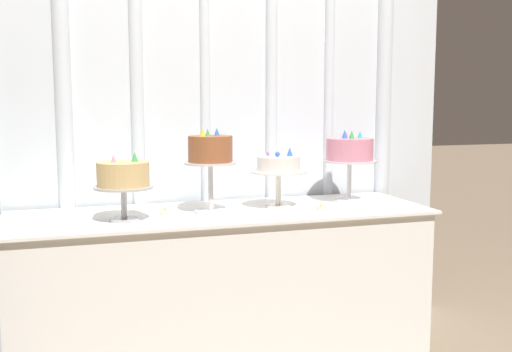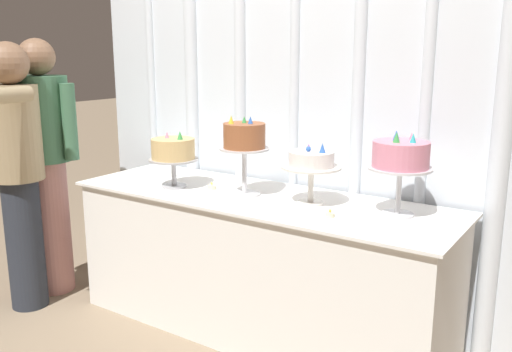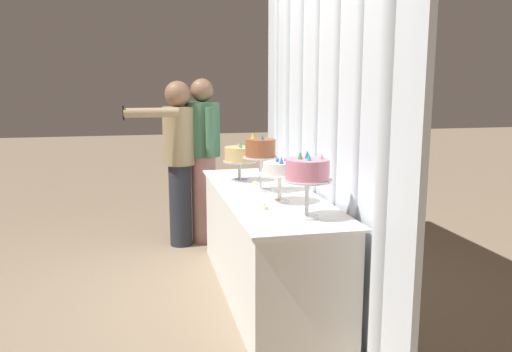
# 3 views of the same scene
# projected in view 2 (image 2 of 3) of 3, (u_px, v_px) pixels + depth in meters

# --- Properties ---
(ground_plane) EXTENTS (24.00, 24.00, 0.00)m
(ground_plane) POSITION_uv_depth(u_px,v_px,m) (248.00, 336.00, 2.97)
(ground_plane) COLOR gray
(draped_curtain) EXTENTS (2.88, 0.19, 2.78)m
(draped_curtain) POSITION_uv_depth(u_px,v_px,m) (299.00, 44.00, 3.01)
(draped_curtain) COLOR silver
(draped_curtain) RESTS_ON ground_plane
(cake_table) EXTENTS (2.09, 0.66, 0.76)m
(cake_table) POSITION_uv_depth(u_px,v_px,m) (258.00, 264.00, 2.97)
(cake_table) COLOR white
(cake_table) RESTS_ON ground_plane
(cake_display_leftmost) EXTENTS (0.27, 0.27, 0.32)m
(cake_display_leftmost) POSITION_uv_depth(u_px,v_px,m) (174.00, 151.00, 3.03)
(cake_display_leftmost) COLOR #B2B2B7
(cake_display_leftmost) RESTS_ON cake_table
(cake_display_midleft) EXTENTS (0.26, 0.26, 0.42)m
(cake_display_midleft) POSITION_uv_depth(u_px,v_px,m) (244.00, 140.00, 2.84)
(cake_display_midleft) COLOR silver
(cake_display_midleft) RESTS_ON cake_table
(cake_display_midright) EXTENTS (0.29, 0.29, 0.31)m
(cake_display_midright) POSITION_uv_depth(u_px,v_px,m) (311.00, 163.00, 2.69)
(cake_display_midright) COLOR silver
(cake_display_midright) RESTS_ON cake_table
(cake_display_rightmost) EXTENTS (0.29, 0.29, 0.39)m
(cake_display_rightmost) POSITION_uv_depth(u_px,v_px,m) (401.00, 158.00, 2.49)
(cake_display_rightmost) COLOR silver
(cake_display_rightmost) RESTS_ON cake_table
(tealight_far_left) EXTENTS (0.05, 0.05, 0.04)m
(tealight_far_left) POSITION_uv_depth(u_px,v_px,m) (212.00, 187.00, 3.03)
(tealight_far_left) COLOR beige
(tealight_far_left) RESTS_ON cake_table
(tealight_near_left) EXTENTS (0.04, 0.04, 0.04)m
(tealight_near_left) POSITION_uv_depth(u_px,v_px,m) (330.00, 215.00, 2.52)
(tealight_near_left) COLOR beige
(tealight_near_left) RESTS_ON cake_table
(guest_man_pink_jacket) EXTENTS (0.49, 0.39, 1.57)m
(guest_man_pink_jacket) POSITION_uv_depth(u_px,v_px,m) (45.00, 158.00, 3.38)
(guest_man_pink_jacket) COLOR #D6938E
(guest_man_pink_jacket) RESTS_ON ground_plane
(guest_man_dark_suit) EXTENTS (0.46, 0.64, 1.55)m
(guest_man_dark_suit) POSITION_uv_depth(u_px,v_px,m) (16.00, 163.00, 3.14)
(guest_man_dark_suit) COLOR #282D38
(guest_man_dark_suit) RESTS_ON ground_plane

